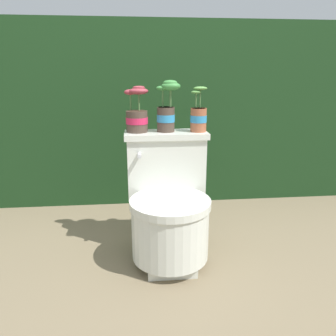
% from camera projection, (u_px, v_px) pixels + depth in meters
% --- Properties ---
extents(ground_plane, '(12.00, 12.00, 0.00)m').
position_uv_depth(ground_plane, '(154.00, 260.00, 1.68)').
color(ground_plane, '#75664C').
extents(hedge_backdrop, '(3.33, 0.65, 1.27)m').
position_uv_depth(hedge_backdrop, '(145.00, 112.00, 2.56)').
color(hedge_backdrop, '#193819').
rests_on(hedge_backdrop, ground).
extents(toilet, '(0.42, 0.50, 0.63)m').
position_uv_depth(toilet, '(169.00, 207.00, 1.64)').
color(toilet, silver).
rests_on(toilet, ground).
extents(potted_plant_left, '(0.12, 0.11, 0.23)m').
position_uv_depth(potted_plant_left, '(137.00, 116.00, 1.66)').
color(potted_plant_left, '#47382D').
rests_on(potted_plant_left, toilet).
extents(potted_plant_midleft, '(0.12, 0.09, 0.26)m').
position_uv_depth(potted_plant_midleft, '(167.00, 110.00, 1.66)').
color(potted_plant_midleft, '#47382D').
rests_on(potted_plant_midleft, toilet).
extents(potted_plant_middle, '(0.09, 0.09, 0.23)m').
position_uv_depth(potted_plant_middle, '(198.00, 117.00, 1.67)').
color(potted_plant_middle, '#9E5638').
rests_on(potted_plant_middle, toilet).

